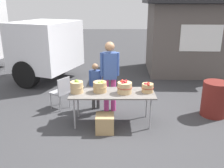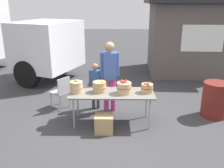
{
  "view_description": "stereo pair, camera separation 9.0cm",
  "coord_description": "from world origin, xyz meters",
  "px_view_note": "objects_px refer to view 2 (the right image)",
  "views": [
    {
      "loc": [
        -0.01,
        -5.19,
        2.71
      ],
      "look_at": [
        0.0,
        0.3,
        0.85
      ],
      "focal_mm": 39.58,
      "sensor_mm": 36.0,
      "label": 1
    },
    {
      "loc": [
        0.08,
        -5.19,
        2.71
      ],
      "look_at": [
        0.0,
        0.3,
        0.85
      ],
      "focal_mm": 39.58,
      "sensor_mm": 36.0,
      "label": 2
    }
  ],
  "objects_px": {
    "folding_chair": "(61,90)",
    "produce_crate": "(104,123)",
    "apple_basket_red_1": "(147,88)",
    "apple_basket_green_0": "(76,87)",
    "trash_barrel": "(215,100)",
    "market_table": "(112,94)",
    "apple_basket_green_1": "(100,86)",
    "apple_basket_red_0": "(124,87)",
    "vendor_adult": "(110,72)",
    "child_customer": "(95,82)"
  },
  "relations": [
    {
      "from": "folding_chair",
      "to": "produce_crate",
      "type": "relative_size",
      "value": 2.2
    },
    {
      "from": "apple_basket_red_1",
      "to": "folding_chair",
      "type": "distance_m",
      "value": 2.27
    },
    {
      "from": "apple_basket_green_0",
      "to": "trash_barrel",
      "type": "relative_size",
      "value": 0.35
    },
    {
      "from": "market_table",
      "to": "apple_basket_green_1",
      "type": "height_order",
      "value": "apple_basket_green_1"
    },
    {
      "from": "folding_chair",
      "to": "apple_basket_red_0",
      "type": "bearing_deg",
      "value": 99.34
    },
    {
      "from": "market_table",
      "to": "trash_barrel",
      "type": "xyz_separation_m",
      "value": [
        2.5,
        0.4,
        -0.27
      ]
    },
    {
      "from": "apple_basket_red_1",
      "to": "apple_basket_red_0",
      "type": "bearing_deg",
      "value": -174.44
    },
    {
      "from": "apple_basket_green_1",
      "to": "produce_crate",
      "type": "relative_size",
      "value": 0.82
    },
    {
      "from": "apple_basket_red_1",
      "to": "folding_chair",
      "type": "xyz_separation_m",
      "value": [
        -2.11,
        0.77,
        -0.35
      ]
    },
    {
      "from": "apple_basket_red_1",
      "to": "folding_chair",
      "type": "bearing_deg",
      "value": 160.03
    },
    {
      "from": "apple_basket_red_0",
      "to": "vendor_adult",
      "type": "height_order",
      "value": "vendor_adult"
    },
    {
      "from": "child_customer",
      "to": "apple_basket_green_1",
      "type": "bearing_deg",
      "value": 102.03
    },
    {
      "from": "produce_crate",
      "to": "vendor_adult",
      "type": "bearing_deg",
      "value": 84.78
    },
    {
      "from": "apple_basket_red_1",
      "to": "child_customer",
      "type": "xyz_separation_m",
      "value": [
        -1.22,
        0.78,
        -0.14
      ]
    },
    {
      "from": "market_table",
      "to": "apple_basket_green_0",
      "type": "xyz_separation_m",
      "value": [
        -0.79,
        0.0,
        0.18
      ]
    },
    {
      "from": "apple_basket_green_0",
      "to": "produce_crate",
      "type": "height_order",
      "value": "apple_basket_green_0"
    },
    {
      "from": "child_customer",
      "to": "folding_chair",
      "type": "height_order",
      "value": "child_customer"
    },
    {
      "from": "apple_basket_green_1",
      "to": "trash_barrel",
      "type": "height_order",
      "value": "apple_basket_green_1"
    },
    {
      "from": "market_table",
      "to": "produce_crate",
      "type": "relative_size",
      "value": 4.87
    },
    {
      "from": "market_table",
      "to": "produce_crate",
      "type": "xyz_separation_m",
      "value": [
        -0.16,
        -0.42,
        -0.51
      ]
    },
    {
      "from": "apple_basket_green_0",
      "to": "vendor_adult",
      "type": "height_order",
      "value": "vendor_adult"
    },
    {
      "from": "apple_basket_green_0",
      "to": "trash_barrel",
      "type": "xyz_separation_m",
      "value": [
        3.3,
        0.39,
        -0.46
      ]
    },
    {
      "from": "vendor_adult",
      "to": "child_customer",
      "type": "relative_size",
      "value": 1.46
    },
    {
      "from": "apple_basket_green_0",
      "to": "trash_barrel",
      "type": "bearing_deg",
      "value": 6.82
    },
    {
      "from": "apple_basket_green_1",
      "to": "apple_basket_red_1",
      "type": "distance_m",
      "value": 1.07
    },
    {
      "from": "apple_basket_red_1",
      "to": "trash_barrel",
      "type": "bearing_deg",
      "value": 12.39
    },
    {
      "from": "apple_basket_red_0",
      "to": "child_customer",
      "type": "bearing_deg",
      "value": 130.22
    },
    {
      "from": "apple_basket_red_1",
      "to": "produce_crate",
      "type": "relative_size",
      "value": 0.72
    },
    {
      "from": "child_customer",
      "to": "produce_crate",
      "type": "relative_size",
      "value": 3.12
    },
    {
      "from": "apple_basket_red_0",
      "to": "apple_basket_red_1",
      "type": "distance_m",
      "value": 0.52
    },
    {
      "from": "apple_basket_green_0",
      "to": "apple_basket_green_1",
      "type": "relative_size",
      "value": 0.95
    },
    {
      "from": "apple_basket_red_0",
      "to": "apple_basket_red_1",
      "type": "relative_size",
      "value": 1.21
    },
    {
      "from": "apple_basket_green_0",
      "to": "child_customer",
      "type": "xyz_separation_m",
      "value": [
        0.36,
        0.8,
        -0.17
      ]
    },
    {
      "from": "market_table",
      "to": "produce_crate",
      "type": "distance_m",
      "value": 0.68
    },
    {
      "from": "market_table",
      "to": "vendor_adult",
      "type": "distance_m",
      "value": 0.75
    },
    {
      "from": "market_table",
      "to": "trash_barrel",
      "type": "height_order",
      "value": "trash_barrel"
    },
    {
      "from": "apple_basket_red_0",
      "to": "folding_chair",
      "type": "relative_size",
      "value": 0.39
    },
    {
      "from": "apple_basket_red_0",
      "to": "folding_chair",
      "type": "height_order",
      "value": "apple_basket_red_0"
    },
    {
      "from": "apple_basket_green_1",
      "to": "folding_chair",
      "type": "height_order",
      "value": "apple_basket_green_1"
    },
    {
      "from": "apple_basket_red_0",
      "to": "child_customer",
      "type": "relative_size",
      "value": 0.28
    },
    {
      "from": "market_table",
      "to": "apple_basket_red_1",
      "type": "relative_size",
      "value": 6.79
    },
    {
      "from": "apple_basket_red_0",
      "to": "produce_crate",
      "type": "relative_size",
      "value": 0.87
    },
    {
      "from": "apple_basket_green_1",
      "to": "trash_barrel",
      "type": "distance_m",
      "value": 2.84
    },
    {
      "from": "apple_basket_green_1",
      "to": "apple_basket_red_0",
      "type": "distance_m",
      "value": 0.55
    },
    {
      "from": "apple_basket_green_1",
      "to": "apple_basket_red_0",
      "type": "bearing_deg",
      "value": -7.57
    },
    {
      "from": "apple_basket_green_0",
      "to": "trash_barrel",
      "type": "height_order",
      "value": "apple_basket_green_0"
    },
    {
      "from": "trash_barrel",
      "to": "child_customer",
      "type": "bearing_deg",
      "value": 172.11
    },
    {
      "from": "market_table",
      "to": "folding_chair",
      "type": "distance_m",
      "value": 1.55
    },
    {
      "from": "market_table",
      "to": "produce_crate",
      "type": "height_order",
      "value": "market_table"
    },
    {
      "from": "apple_basket_green_0",
      "to": "folding_chair",
      "type": "distance_m",
      "value": 1.02
    }
  ]
}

